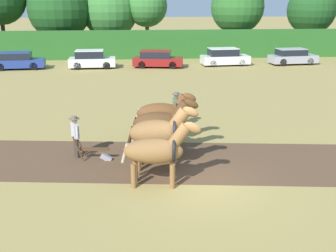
{
  "coord_description": "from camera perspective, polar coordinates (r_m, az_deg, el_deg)",
  "views": [
    {
      "loc": [
        -2.32,
        -13.18,
        6.16
      ],
      "look_at": [
        -0.9,
        3.11,
        1.1
      ],
      "focal_mm": 45.0,
      "sensor_mm": 36.0,
      "label": 1
    }
  ],
  "objects": [
    {
      "name": "draft_horse_lead_right",
      "position": [
        15.34,
        -1.22,
        -0.91
      ],
      "size": [
        2.67,
        1.27,
        2.47
      ],
      "rotation": [
        0.0,
        0.0,
        -0.12
      ],
      "color": "brown",
      "rests_on": "ground"
    },
    {
      "name": "plow",
      "position": [
        16.71,
        -9.67,
        -3.55
      ],
      "size": [
        1.51,
        0.51,
        1.13
      ],
      "rotation": [
        0.0,
        0.0,
        -0.12
      ],
      "color": "#4C331E",
      "rests_on": "ground"
    },
    {
      "name": "parked_car_left",
      "position": [
        39.58,
        -19.73,
        8.31
      ],
      "size": [
        4.59,
        2.09,
        1.5
      ],
      "rotation": [
        0.0,
        0.0,
        0.07
      ],
      "color": "navy",
      "rests_on": "ground"
    },
    {
      "name": "farmer_at_plow",
      "position": [
        16.95,
        -12.45,
        -0.99
      ],
      "size": [
        0.42,
        0.62,
        1.69
      ],
      "rotation": [
        0.0,
        0.0,
        0.4
      ],
      "color": "#38332D",
      "rests_on": "ground"
    },
    {
      "name": "tree_center",
      "position": [
        49.47,
        -7.91,
        15.13
      ],
      "size": [
        6.2,
        6.2,
        7.62
      ],
      "color": "#423323",
      "rests_on": "ground"
    },
    {
      "name": "farmer_beside_team",
      "position": [
        20.18,
        1.13,
        2.58
      ],
      "size": [
        0.45,
        0.67,
        1.8
      ],
      "rotation": [
        0.0,
        0.0,
        0.26
      ],
      "color": "#28334C",
      "rests_on": "ground"
    },
    {
      "name": "draft_horse_lead_left",
      "position": [
        14.01,
        -1.51,
        -3.35
      ],
      "size": [
        2.73,
        1.13,
        2.34
      ],
      "rotation": [
        0.0,
        0.0,
        -0.12
      ],
      "color": "brown",
      "rests_on": "ground"
    },
    {
      "name": "plowed_furrow_strip",
      "position": [
        17.37,
        -16.48,
        -4.31
      ],
      "size": [
        30.33,
        7.99,
        0.01
      ],
      "primitive_type": "cube",
      "rotation": [
        0.0,
        0.0,
        -0.12
      ],
      "color": "brown",
      "rests_on": "ground"
    },
    {
      "name": "parked_car_center_left",
      "position": [
        38.44,
        -10.32,
        8.85
      ],
      "size": [
        4.11,
        1.91,
        1.6
      ],
      "rotation": [
        0.0,
        0.0,
        0.03
      ],
      "color": "silver",
      "rests_on": "ground"
    },
    {
      "name": "parked_car_center_right",
      "position": [
        39.73,
        7.65,
        9.23
      ],
      "size": [
        4.51,
        2.14,
        1.59
      ],
      "rotation": [
        0.0,
        0.0,
        0.08
      ],
      "color": "silver",
      "rests_on": "ground"
    },
    {
      "name": "tree_center_left",
      "position": [
        48.94,
        -14.53,
        15.06
      ],
      "size": [
        6.79,
        6.79,
        8.19
      ],
      "color": "#423323",
      "rests_on": "ground"
    },
    {
      "name": "draft_horse_trail_right",
      "position": [
        18.17,
        -0.7,
        1.7
      ],
      "size": [
        2.72,
        1.21,
        2.31
      ],
      "rotation": [
        0.0,
        0.0,
        -0.12
      ],
      "color": "brown",
      "rests_on": "ground"
    },
    {
      "name": "tree_center_right",
      "position": [
        48.9,
        -2.88,
        15.87
      ],
      "size": [
        4.58,
        4.58,
        7.37
      ],
      "color": "brown",
      "rests_on": "ground"
    },
    {
      "name": "tree_right",
      "position": [
        49.51,
        9.38,
        15.61
      ],
      "size": [
        5.95,
        5.95,
        7.97
      ],
      "color": "brown",
      "rests_on": "ground"
    },
    {
      "name": "hedgerow",
      "position": [
        44.01,
        -1.95,
        10.99
      ],
      "size": [
        55.56,
        1.32,
        2.83
      ],
      "primitive_type": "cube",
      "color": "#286023",
      "rests_on": "ground"
    },
    {
      "name": "parked_car_center",
      "position": [
        38.34,
        -1.45,
        9.04
      ],
      "size": [
        4.66,
        2.53,
        1.5
      ],
      "rotation": [
        0.0,
        0.0,
        -0.16
      ],
      "color": "maroon",
      "rests_on": "ground"
    },
    {
      "name": "parked_car_right",
      "position": [
        41.62,
        16.49,
        8.99
      ],
      "size": [
        4.51,
        2.2,
        1.49
      ],
      "rotation": [
        0.0,
        0.0,
        0.11
      ],
      "color": "#9E9EA8",
      "rests_on": "ground"
    },
    {
      "name": "tree_far_right",
      "position": [
        54.33,
        18.86,
        14.66
      ],
      "size": [
        5.71,
        5.71,
        7.46
      ],
      "color": "#423323",
      "rests_on": "ground"
    },
    {
      "name": "draft_horse_trail_left",
      "position": [
        16.76,
        -0.92,
        0.38
      ],
      "size": [
        2.75,
        1.24,
        2.39
      ],
      "rotation": [
        0.0,
        0.0,
        -0.12
      ],
      "color": "#513319",
      "rests_on": "ground"
    },
    {
      "name": "ground_plane",
      "position": [
        14.73,
        4.59,
        -7.58
      ],
      "size": [
        240.0,
        240.0,
        0.0
      ],
      "primitive_type": "plane",
      "color": "#998447"
    }
  ]
}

